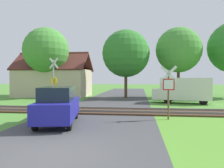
{
  "coord_description": "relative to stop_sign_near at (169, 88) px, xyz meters",
  "views": [
    {
      "loc": [
        2.42,
        -5.95,
        2.17
      ],
      "look_at": [
        0.5,
        9.08,
        1.8
      ],
      "focal_mm": 35.0,
      "sensor_mm": 36.0,
      "label": 1
    }
  ],
  "objects": [
    {
      "name": "stop_sign_near",
      "position": [
        0.0,
        0.0,
        0.0
      ],
      "size": [
        0.88,
        0.17,
        2.86
      ],
      "rotation": [
        0.0,
        0.0,
        3.06
      ],
      "color": "brown",
      "rests_on": "ground"
    },
    {
      "name": "ground_plane",
      "position": [
        -3.93,
        -5.84,
        -1.67
      ],
      "size": [
        160.0,
        160.0,
        0.0
      ],
      "primitive_type": "plane",
      "color": "#4C8433"
    },
    {
      "name": "house",
      "position": [
        -12.05,
        14.04,
        0.15
      ],
      "size": [
        8.78,
        5.81,
        5.43
      ],
      "rotation": [
        0.0,
        0.0,
        -0.0
      ],
      "color": "#C6B293",
      "rests_on": "ground"
    },
    {
      "name": "tree_right",
      "position": [
        2.89,
        14.06,
        3.79
      ],
      "size": [
        5.18,
        5.18,
        8.06
      ],
      "color": "#513823",
      "rests_on": "ground"
    },
    {
      "name": "mail_truck",
      "position": [
        2.29,
        8.05,
        -0.43
      ],
      "size": [
        5.18,
        2.82,
        2.24
      ],
      "rotation": [
        0.0,
        0.0,
        1.36
      ],
      "color": "silver",
      "rests_on": "ground"
    },
    {
      "name": "parked_car",
      "position": [
        -5.38,
        -1.83,
        -0.77
      ],
      "size": [
        2.36,
        4.24,
        1.78
      ],
      "rotation": [
        0.0,
        0.0,
        0.19
      ],
      "color": "navy",
      "rests_on": "ground"
    },
    {
      "name": "crossing_sign_far",
      "position": [
        -8.27,
        4.71,
        0.48
      ],
      "size": [
        0.85,
        0.28,
        3.83
      ],
      "rotation": [
        0.0,
        0.0,
        -0.3
      ],
      "color": "#9E9EA5",
      "rests_on": "ground"
    },
    {
      "name": "rail_track",
      "position": [
        -3.93,
        2.24,
        -1.61
      ],
      "size": [
        60.0,
        2.6,
        0.22
      ],
      "color": "#422D1E",
      "rests_on": "ground"
    },
    {
      "name": "tree_center",
      "position": [
        -3.07,
        12.66,
        3.31
      ],
      "size": [
        5.29,
        5.29,
        7.63
      ],
      "color": "#513823",
      "rests_on": "ground"
    },
    {
      "name": "tree_left",
      "position": [
        -12.06,
        11.83,
        3.7
      ],
      "size": [
        5.12,
        5.12,
        7.94
      ],
      "color": "#513823",
      "rests_on": "ground"
    },
    {
      "name": "road_asphalt",
      "position": [
        -3.93,
        -3.84,
        -1.66
      ],
      "size": [
        6.5,
        80.0,
        0.01
      ],
      "primitive_type": "cube",
      "color": "#424244",
      "rests_on": "ground"
    }
  ]
}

